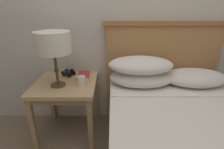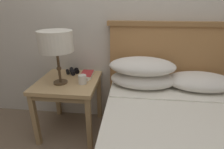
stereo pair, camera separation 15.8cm
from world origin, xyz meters
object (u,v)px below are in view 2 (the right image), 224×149
object	(u,v)px
nightstand	(69,87)
coffee_mug	(83,79)
table_lamp	(56,42)
binoculars_pair	(72,71)
book_on_nightstand	(87,74)

from	to	relation	value
nightstand	coffee_mug	size ratio (longest dim) A/B	5.67
table_lamp	coffee_mug	size ratio (longest dim) A/B	4.72
binoculars_pair	table_lamp	bearing A→B (deg)	-97.08
table_lamp	coffee_mug	xyz separation A→B (m)	(0.21, 0.01, -0.34)
table_lamp	nightstand	bearing A→B (deg)	55.81
table_lamp	binoculars_pair	bearing A→B (deg)	82.92
coffee_mug	book_on_nightstand	bearing A→B (deg)	93.00
nightstand	binoculars_pair	distance (m)	0.21
nightstand	coffee_mug	distance (m)	0.21
table_lamp	book_on_nightstand	size ratio (longest dim) A/B	2.36
book_on_nightstand	coffee_mug	world-z (taller)	coffee_mug
nightstand	table_lamp	world-z (taller)	table_lamp
nightstand	book_on_nightstand	distance (m)	0.22
nightstand	table_lamp	xyz separation A→B (m)	(-0.05, -0.07, 0.46)
table_lamp	binoculars_pair	xyz separation A→B (m)	(0.03, 0.26, -0.36)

